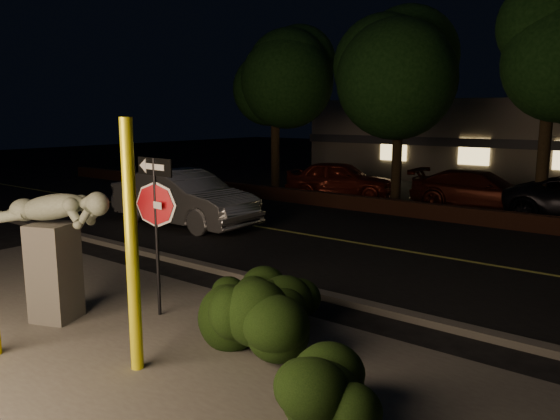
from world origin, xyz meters
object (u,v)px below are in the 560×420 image
Objects in this scene: silver_sedan at (184,198)px; parked_car_red at (340,179)px; sculpture at (54,241)px; yellow_pole_right at (132,248)px; signpost at (156,205)px; parked_car_darkred at (479,190)px.

parked_car_red is at bearing -5.05° from silver_sedan.
sculpture is 0.50× the size of parked_car_red.
sculpture reaches higher than parked_car_red.
yellow_pole_right reaches higher than parked_car_red.
yellow_pole_right reaches higher than signpost.
yellow_pole_right is 14.99m from parked_car_darkred.
sculpture is (-2.41, 0.30, -0.31)m from yellow_pole_right.
sculpture is 0.43× the size of silver_sedan.
silver_sedan is (-4.20, 6.49, -0.50)m from sculpture.
yellow_pole_right reaches higher than parked_car_darkred.
signpost is at bearing 172.35° from parked_car_darkred.
signpost is at bearing -176.50° from parked_car_red.
parked_car_red reaches higher than parked_car_darkred.
silver_sedan is at bearing 139.49° from signpost.
sculpture reaches higher than silver_sedan.
parked_car_darkred is (-0.54, 14.95, -0.95)m from yellow_pole_right.
yellow_pole_right reaches higher than sculpture.
sculpture is (-1.12, -1.14, -0.54)m from signpost.
yellow_pole_right is 15.54m from parked_car_red.
parked_car_darkred is (6.07, 8.16, -0.14)m from silver_sedan.
signpost is 1.69m from sculpture.
parked_car_darkred is at bearing 91.50° from signpost.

